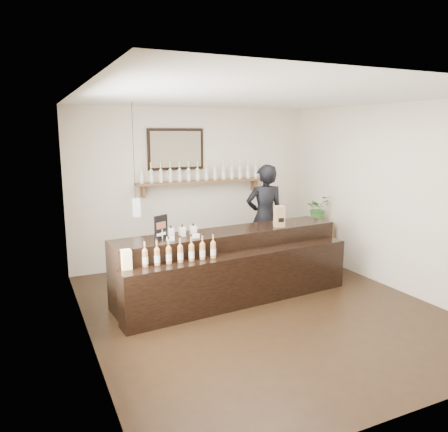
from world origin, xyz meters
TOP-DOWN VIEW (x-y plane):
  - ground at (0.00, 0.00)m, footprint 5.00×5.00m
  - room_shell at (0.00, 0.00)m, footprint 5.00×5.00m
  - back_wall_decor at (-0.14, 2.37)m, footprint 2.66×0.96m
  - counter at (-0.16, 0.57)m, footprint 3.50×1.21m
  - promo_sign at (-1.20, 0.61)m, footprint 0.21×0.12m
  - paper_bag at (0.63, 0.61)m, footprint 0.16×0.13m
  - tape_dispenser at (0.68, 0.69)m, footprint 0.14×0.06m
  - side_cabinet at (2.00, 1.48)m, footprint 0.45×0.58m
  - potted_plant at (2.00, 1.48)m, footprint 0.46×0.42m
  - shopkeeper at (0.93, 1.55)m, footprint 0.83×0.63m

SIDE VIEW (x-z plane):
  - ground at x=0.00m, z-range 0.00..0.00m
  - side_cabinet at x=2.00m, z-range 0.00..0.79m
  - counter at x=-0.16m, z-range -0.11..1.02m
  - tape_dispenser at x=0.68m, z-range 0.95..1.07m
  - potted_plant at x=2.00m, z-range 0.79..1.25m
  - shopkeeper at x=0.93m, z-range 0.00..2.08m
  - paper_bag at x=0.63m, z-range 0.97..1.29m
  - promo_sign at x=-1.20m, z-range 0.97..1.29m
  - room_shell at x=0.00m, z-range -0.80..4.20m
  - back_wall_decor at x=-0.14m, z-range 0.91..2.60m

